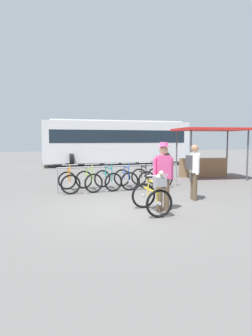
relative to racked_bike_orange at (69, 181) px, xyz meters
name	(u,v)px	position (x,y,z in m)	size (l,w,h in m)	color
ground_plane	(122,209)	(1.08, -2.99, -0.37)	(80.00, 80.00, 0.00)	#605E5B
bike_rack_rail	(121,170)	(1.86, 0.00, 0.33)	(4.59, 0.50, 0.88)	#99999E
racked_bike_orange	(69,181)	(0.00, 0.00, 0.00)	(0.68, 1.10, 0.97)	black
racked_bike_lime	(89,180)	(0.70, 0.07, 0.00)	(0.84, 1.19, 0.97)	black
racked_bike_teal	(108,179)	(1.39, 0.14, 0.00)	(0.84, 1.19, 0.97)	black
racked_bike_blue	(126,178)	(2.09, 0.21, 0.00)	(0.67, 1.10, 0.97)	black
racked_bike_black	(143,177)	(2.79, 0.27, 0.00)	(0.72, 1.14, 0.97)	black
racked_bike_red	(159,177)	(3.48, 0.34, 0.00)	(0.68, 1.10, 0.97)	black
featured_bicycle	(153,194)	(1.65, -3.66, 0.12)	(0.68, 1.21, 1.09)	black
person_with_featured_bike	(163,174)	(2.00, -3.48, 0.58)	(0.53, 0.32, 1.72)	brown
pedestrian_with_backpack	(194,169)	(3.42, -2.43, 0.57)	(0.38, 0.52, 1.64)	brown
bus_distant	(116,140)	(4.26, 10.08, 1.37)	(10.01, 3.42, 3.08)	silver
market_stall	(207,148)	(6.61, 2.09, 1.03)	(3.35, 2.64, 2.30)	#4C4C51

